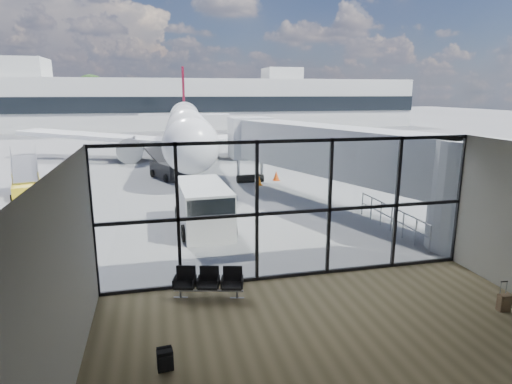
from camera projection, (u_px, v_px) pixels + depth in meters
name	position (u px, v px, depth m)	size (l,w,h in m)	color
ground	(190.00, 142.00, 51.89)	(220.00, 220.00, 0.00)	slate
lounge_shell	(367.00, 253.00, 8.83)	(12.02, 8.01, 4.51)	brown
glass_curtain_wall	(294.00, 210.00, 13.47)	(12.10, 0.12, 4.50)	white
jet_bridge	(344.00, 157.00, 21.15)	(8.00, 16.50, 4.33)	#B0B4B6
apron_railing	(392.00, 215.00, 18.38)	(0.06, 5.46, 1.11)	gray
far_terminal	(175.00, 102.00, 71.63)	(80.00, 12.20, 11.00)	silver
tree_3	(20.00, 99.00, 75.15)	(4.95, 4.95, 7.12)	#382619
tree_4	(56.00, 96.00, 76.34)	(5.61, 5.61, 8.07)	#382619
tree_5	(91.00, 92.00, 77.54)	(6.27, 6.27, 9.03)	#382619
seating_row	(209.00, 281.00, 12.52)	(2.03, 1.03, 0.90)	gray
backpack	(165.00, 360.00, 9.22)	(0.36, 0.34, 0.51)	black
suitcase	(504.00, 303.00, 11.71)	(0.32, 0.25, 0.84)	brown
airliner	(186.00, 127.00, 39.86)	(29.89, 34.64, 8.92)	white
service_van	(204.00, 207.00, 18.61)	(2.35, 4.62, 1.98)	silver
belt_loader	(168.00, 169.00, 29.88)	(2.98, 4.43, 1.94)	black
mobile_stairs	(27.00, 188.00, 24.60)	(2.21, 3.39, 2.20)	gold
traffic_cone_a	(259.00, 180.00, 27.68)	(0.46, 0.46, 0.65)	orange
traffic_cone_c	(276.00, 176.00, 29.15)	(0.46, 0.46, 0.66)	#EE4C0C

